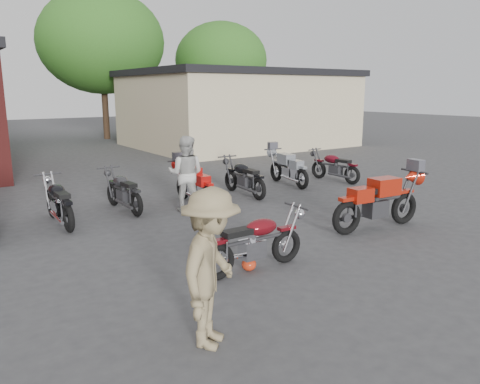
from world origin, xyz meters
TOP-DOWN VIEW (x-y plane):
  - ground at (0.00, 0.00)m, footprint 90.00×90.00m
  - stucco_building at (8.50, 15.00)m, footprint 10.00×8.00m
  - tree_2 at (4.00, 22.00)m, footprint 7.04×7.04m
  - tree_3 at (12.00, 22.00)m, footprint 6.08×6.08m
  - vintage_motorcycle at (-1.04, 0.51)m, footprint 1.83×0.62m
  - sportbike at (2.39, 0.92)m, footprint 2.25×0.94m
  - helmet at (-1.13, 0.56)m, footprint 0.27×0.27m
  - person_light at (-0.13, 4.48)m, footprint 1.09×1.07m
  - person_tan at (-2.74, -0.97)m, footprint 1.32×1.26m
  - row_bike_2 at (-2.92, 4.98)m, footprint 0.63×1.88m
  - row_bike_3 at (-1.36, 5.34)m, footprint 0.69×1.84m
  - row_bike_4 at (0.32, 4.92)m, footprint 0.73×1.97m
  - row_bike_5 at (1.93, 5.08)m, footprint 0.68×1.90m
  - row_bike_6 at (3.85, 5.48)m, footprint 0.87×2.00m
  - row_bike_7 at (5.42, 5.10)m, footprint 0.77×1.86m

SIDE VIEW (x-z plane):
  - ground at x=0.00m, z-range 0.00..0.00m
  - helmet at x=-1.13m, z-range 0.00..0.21m
  - row_bike_7 at x=5.42m, z-range 0.00..1.05m
  - row_bike_3 at x=-1.36m, z-range 0.00..1.05m
  - vintage_motorcycle at x=-1.04m, z-range 0.00..1.06m
  - row_bike_5 at x=1.93m, z-range 0.00..1.09m
  - row_bike_2 at x=-2.92m, z-range 0.00..1.09m
  - row_bike_6 at x=3.85m, z-range 0.00..1.12m
  - row_bike_4 at x=0.32m, z-range 0.00..1.12m
  - sportbike at x=2.39m, z-range 0.00..1.27m
  - person_light at x=-0.13m, z-range 0.00..1.78m
  - person_tan at x=-2.74m, z-range 0.00..1.80m
  - stucco_building at x=8.50m, z-range 0.00..3.50m
  - tree_3 at x=12.00m, z-range 0.00..7.60m
  - tree_2 at x=4.00m, z-range 0.00..8.80m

